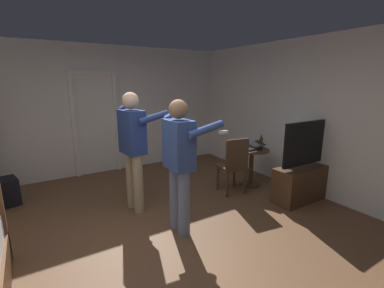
# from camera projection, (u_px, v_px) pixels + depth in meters

# --- Properties ---
(ground_plane) EXTENTS (6.79, 6.79, 0.00)m
(ground_plane) POSITION_uv_depth(u_px,v_px,m) (149.00, 247.00, 3.16)
(ground_plane) COLOR brown
(wall_back) EXTENTS (6.34, 0.12, 2.64)m
(wall_back) POSITION_uv_depth(u_px,v_px,m) (86.00, 111.00, 5.47)
(wall_back) COLOR silver
(wall_back) RESTS_ON ground_plane
(wall_right) EXTENTS (0.12, 6.42, 2.64)m
(wall_right) POSITION_uv_depth(u_px,v_px,m) (320.00, 118.00, 4.45)
(wall_right) COLOR silver
(wall_right) RESTS_ON ground_plane
(doorway_frame) EXTENTS (0.93, 0.08, 2.13)m
(doorway_frame) POSITION_uv_depth(u_px,v_px,m) (95.00, 116.00, 5.51)
(doorway_frame) COLOR white
(doorway_frame) RESTS_ON ground_plane
(tv_flatscreen) EXTENTS (1.20, 0.40, 1.32)m
(tv_flatscreen) POSITION_uv_depth(u_px,v_px,m) (306.00, 177.00, 4.41)
(tv_flatscreen) COLOR #4C331E
(tv_flatscreen) RESTS_ON ground_plane
(side_table) EXTENTS (0.63, 0.63, 0.70)m
(side_table) POSITION_uv_depth(u_px,v_px,m) (251.00, 161.00, 4.99)
(side_table) COLOR #4C331E
(side_table) RESTS_ON ground_plane
(laptop) EXTENTS (0.35, 0.35, 0.16)m
(laptop) POSITION_uv_depth(u_px,v_px,m) (253.00, 147.00, 4.88)
(laptop) COLOR black
(laptop) RESTS_ON side_table
(bottle_on_table) EXTENTS (0.06, 0.06, 0.26)m
(bottle_on_table) POSITION_uv_depth(u_px,v_px,m) (261.00, 143.00, 4.92)
(bottle_on_table) COLOR #263A11
(bottle_on_table) RESTS_ON side_table
(wooden_chair) EXTENTS (0.48, 0.48, 0.99)m
(wooden_chair) POSITION_uv_depth(u_px,v_px,m) (234.00, 164.00, 4.58)
(wooden_chair) COLOR #4C331E
(wooden_chair) RESTS_ON ground_plane
(person_blue_shirt) EXTENTS (0.67, 0.56, 1.71)m
(person_blue_shirt) POSITION_uv_depth(u_px,v_px,m) (180.00, 158.00, 3.31)
(person_blue_shirt) COLOR slate
(person_blue_shirt) RESTS_ON ground_plane
(person_striped_shirt) EXTENTS (0.70, 0.58, 1.77)m
(person_striped_shirt) POSITION_uv_depth(u_px,v_px,m) (133.00, 144.00, 3.91)
(person_striped_shirt) COLOR tan
(person_striped_shirt) RESTS_ON ground_plane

